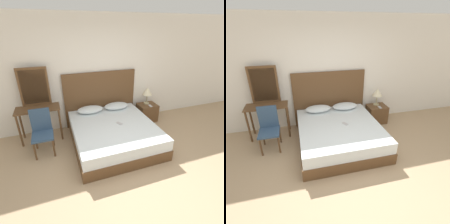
% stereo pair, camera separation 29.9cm
% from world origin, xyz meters
% --- Properties ---
extents(ground_plane, '(16.00, 16.00, 0.00)m').
position_xyz_m(ground_plane, '(0.00, 0.00, 0.00)').
color(ground_plane, tan).
extents(wall_back, '(10.00, 0.06, 2.70)m').
position_xyz_m(wall_back, '(0.00, 2.34, 1.35)').
color(wall_back, white).
rests_on(wall_back, ground_plane).
extents(bed, '(1.77, 1.94, 0.48)m').
position_xyz_m(bed, '(0.01, 1.26, 0.24)').
color(bed, brown).
rests_on(bed, ground_plane).
extents(headboard, '(1.86, 0.05, 1.41)m').
position_xyz_m(headboard, '(0.01, 2.26, 0.71)').
color(headboard, brown).
rests_on(headboard, ground_plane).
extents(pillow_left, '(0.64, 0.36, 0.15)m').
position_xyz_m(pillow_left, '(-0.34, 2.01, 0.55)').
color(pillow_left, silver).
rests_on(pillow_left, bed).
extents(pillow_right, '(0.64, 0.36, 0.15)m').
position_xyz_m(pillow_right, '(0.36, 2.01, 0.55)').
color(pillow_right, silver).
rests_on(pillow_right, bed).
extents(phone_on_bed, '(0.13, 0.17, 0.01)m').
position_xyz_m(phone_on_bed, '(0.14, 1.24, 0.48)').
color(phone_on_bed, '#B7B7BC').
rests_on(phone_on_bed, bed).
extents(nightstand, '(0.50, 0.42, 0.48)m').
position_xyz_m(nightstand, '(1.26, 1.96, 0.24)').
color(nightstand, brown).
rests_on(nightstand, ground_plane).
extents(table_lamp, '(0.27, 0.27, 0.46)m').
position_xyz_m(table_lamp, '(1.26, 2.05, 0.83)').
color(table_lamp, tan).
rests_on(table_lamp, nightstand).
extents(phone_on_nightstand, '(0.08, 0.16, 0.01)m').
position_xyz_m(phone_on_nightstand, '(1.28, 1.86, 0.48)').
color(phone_on_nightstand, '#B7B7BC').
rests_on(phone_on_nightstand, nightstand).
extents(vanity_desk, '(0.93, 0.44, 0.79)m').
position_xyz_m(vanity_desk, '(-1.51, 1.96, 0.63)').
color(vanity_desk, brown).
rests_on(vanity_desk, ground_plane).
extents(vanity_mirror, '(0.62, 0.03, 0.85)m').
position_xyz_m(vanity_mirror, '(-1.51, 2.15, 1.22)').
color(vanity_mirror, brown).
rests_on(vanity_mirror, vanity_desk).
extents(chair, '(0.41, 0.44, 0.93)m').
position_xyz_m(chair, '(-1.46, 1.49, 0.51)').
color(chair, '#334C6B').
rests_on(chair, ground_plane).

